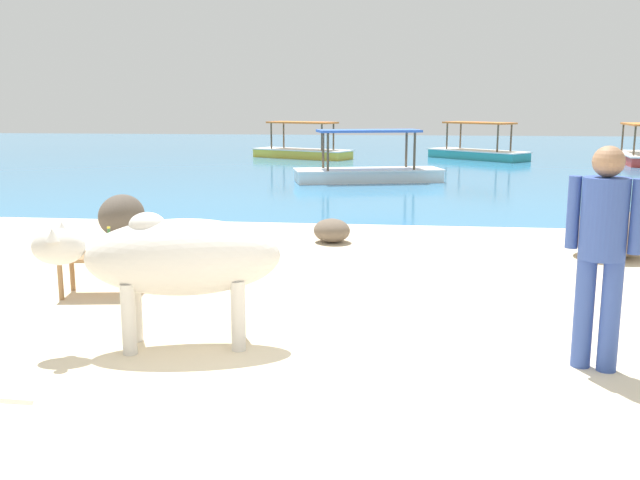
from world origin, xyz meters
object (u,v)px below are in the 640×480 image
(cow, at_px, (177,258))
(boat_red, at_px, (640,155))
(person_standing, at_px, (602,241))
(low_bench_table, at_px, (100,261))
(boat_yellow, at_px, (302,150))
(boat_white, at_px, (368,171))
(boat_teal, at_px, (478,151))
(bottle, at_px, (110,244))

(cow, height_order, boat_red, boat_red)
(cow, xyz_separation_m, person_standing, (3.16, -0.12, 0.23))
(low_bench_table, bearing_deg, cow, -56.13)
(cow, distance_m, boat_yellow, 20.06)
(low_bench_table, bearing_deg, boat_red, 50.45)
(boat_white, bearing_deg, cow, 71.06)
(cow, xyz_separation_m, low_bench_table, (-1.27, 1.39, -0.37))
(boat_red, relative_size, boat_teal, 1.08)
(boat_teal, relative_size, boat_white, 0.91)
(cow, bearing_deg, low_bench_table, -60.28)
(low_bench_table, xyz_separation_m, boat_yellow, (-0.65, 18.57, -0.09))
(cow, relative_size, boat_yellow, 0.51)
(cow, bearing_deg, boat_teal, -114.63)
(low_bench_table, distance_m, boat_red, 20.68)
(bottle, distance_m, boat_yellow, 18.63)
(person_standing, relative_size, boat_red, 0.43)
(cow, distance_m, boat_white, 12.52)
(boat_white, bearing_deg, person_standing, 85.33)
(person_standing, relative_size, boat_teal, 0.46)
(low_bench_table, height_order, person_standing, person_standing)
(person_standing, relative_size, boat_white, 0.42)
(bottle, bearing_deg, cow, -49.92)
(boat_red, distance_m, boat_teal, 5.22)
(person_standing, height_order, boat_yellow, person_standing)
(low_bench_table, xyz_separation_m, bottle, (0.13, -0.04, 0.19))
(boat_yellow, xyz_separation_m, boat_white, (2.76, -7.47, 0.00))
(boat_red, bearing_deg, boat_white, -45.51)
(low_bench_table, height_order, boat_white, boat_white)
(person_standing, height_order, boat_white, person_standing)
(person_standing, height_order, boat_red, person_standing)
(boat_yellow, height_order, boat_teal, same)
(bottle, distance_m, boat_red, 20.65)
(bottle, distance_m, boat_white, 11.31)
(boat_teal, bearing_deg, bottle, -63.72)
(boat_yellow, bearing_deg, cow, 121.15)
(bottle, bearing_deg, boat_teal, 73.95)
(cow, xyz_separation_m, boat_yellow, (-1.92, 19.96, -0.46))
(low_bench_table, relative_size, boat_red, 0.22)
(bottle, height_order, boat_white, boat_white)
(bottle, bearing_deg, boat_yellow, 92.41)
(person_standing, relative_size, boat_yellow, 0.43)
(cow, distance_m, boat_teal, 20.65)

